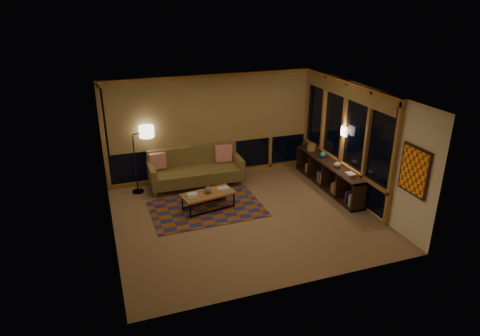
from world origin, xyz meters
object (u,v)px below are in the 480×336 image
object	(u,v)px
sofa	(196,169)
coffee_table	(208,201)
floor_lamp	(135,161)
bookshelf	(328,175)

from	to	relation	value
sofa	coffee_table	size ratio (longest dim) A/B	1.95
sofa	floor_lamp	distance (m)	1.49
coffee_table	bookshelf	distance (m)	3.14
floor_lamp	coffee_table	bearing A→B (deg)	-68.47
coffee_table	floor_lamp	xyz separation A→B (m)	(-1.40, 1.43, 0.61)
sofa	bookshelf	bearing A→B (deg)	-20.29
sofa	floor_lamp	size ratio (longest dim) A/B	1.41
sofa	coffee_table	xyz separation A→B (m)	(-0.04, -1.31, -0.27)
coffee_table	floor_lamp	size ratio (longest dim) A/B	0.72
sofa	floor_lamp	world-z (taller)	floor_lamp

